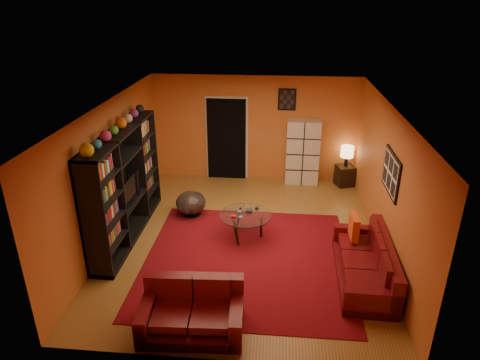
# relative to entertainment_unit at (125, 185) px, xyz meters

# --- Properties ---
(floor) EXTENTS (6.00, 6.00, 0.00)m
(floor) POSITION_rel_entertainment_unit_xyz_m (2.27, 0.00, -1.05)
(floor) COLOR brown
(floor) RESTS_ON ground
(ceiling) EXTENTS (6.00, 6.00, 0.00)m
(ceiling) POSITION_rel_entertainment_unit_xyz_m (2.27, 0.00, 1.55)
(ceiling) COLOR white
(ceiling) RESTS_ON wall_back
(wall_back) EXTENTS (6.00, 0.00, 6.00)m
(wall_back) POSITION_rel_entertainment_unit_xyz_m (2.27, 3.00, 0.25)
(wall_back) COLOR #C5672B
(wall_back) RESTS_ON floor
(wall_front) EXTENTS (6.00, 0.00, 6.00)m
(wall_front) POSITION_rel_entertainment_unit_xyz_m (2.27, -3.00, 0.25)
(wall_front) COLOR #C5672B
(wall_front) RESTS_ON floor
(wall_left) EXTENTS (0.00, 6.00, 6.00)m
(wall_left) POSITION_rel_entertainment_unit_xyz_m (-0.23, 0.00, 0.25)
(wall_left) COLOR #C5672B
(wall_left) RESTS_ON floor
(wall_right) EXTENTS (0.00, 6.00, 6.00)m
(wall_right) POSITION_rel_entertainment_unit_xyz_m (4.78, 0.00, 0.25)
(wall_right) COLOR #C5672B
(wall_right) RESTS_ON floor
(rug) EXTENTS (3.60, 3.60, 0.01)m
(rug) POSITION_rel_entertainment_unit_xyz_m (2.38, -0.70, -1.04)
(rug) COLOR #590A13
(rug) RESTS_ON floor
(doorway) EXTENTS (0.95, 0.10, 2.04)m
(doorway) POSITION_rel_entertainment_unit_xyz_m (1.57, 2.96, -0.03)
(doorway) COLOR black
(doorway) RESTS_ON floor
(wall_art_right) EXTENTS (0.03, 1.00, 0.70)m
(wall_art_right) POSITION_rel_entertainment_unit_xyz_m (4.75, -0.30, 0.55)
(wall_art_right) COLOR black
(wall_art_right) RESTS_ON wall_right
(wall_art_back) EXTENTS (0.42, 0.03, 0.52)m
(wall_art_back) POSITION_rel_entertainment_unit_xyz_m (3.02, 2.98, 1.00)
(wall_art_back) COLOR black
(wall_art_back) RESTS_ON wall_back
(entertainment_unit) EXTENTS (0.45, 3.00, 2.10)m
(entertainment_unit) POSITION_rel_entertainment_unit_xyz_m (0.00, 0.00, 0.00)
(entertainment_unit) COLOR black
(entertainment_unit) RESTS_ON floor
(tv) EXTENTS (0.88, 0.12, 0.51)m
(tv) POSITION_rel_entertainment_unit_xyz_m (0.05, -0.09, -0.08)
(tv) COLOR black
(tv) RESTS_ON entertainment_unit
(sofa) EXTENTS (0.89, 2.05, 0.85)m
(sofa) POSITION_rel_entertainment_unit_xyz_m (4.41, -1.06, -0.76)
(sofa) COLOR #540B12
(sofa) RESTS_ON rug
(loveseat) EXTENTS (1.47, 0.93, 0.85)m
(loveseat) POSITION_rel_entertainment_unit_xyz_m (1.74, -2.42, -0.76)
(loveseat) COLOR #540B12
(loveseat) RESTS_ON rug
(throw_pillow) EXTENTS (0.12, 0.42, 0.42)m
(throw_pillow) POSITION_rel_entertainment_unit_xyz_m (4.22, -0.45, -0.42)
(throw_pillow) COLOR #E44519
(throw_pillow) RESTS_ON sofa
(coffee_table) EXTENTS (0.99, 0.99, 0.49)m
(coffee_table) POSITION_rel_entertainment_unit_xyz_m (2.28, 0.05, -0.60)
(coffee_table) COLOR silver
(coffee_table) RESTS_ON floor
(storage_cabinet) EXTENTS (0.80, 0.36, 1.60)m
(storage_cabinet) POSITION_rel_entertainment_unit_xyz_m (3.46, 2.80, -0.25)
(storage_cabinet) COLOR silver
(storage_cabinet) RESTS_ON floor
(bowl_chair) EXTENTS (0.64, 0.64, 0.52)m
(bowl_chair) POSITION_rel_entertainment_unit_xyz_m (1.06, 0.87, -0.77)
(bowl_chair) COLOR black
(bowl_chair) RESTS_ON floor
(side_table) EXTENTS (0.50, 0.50, 0.50)m
(side_table) POSITION_rel_entertainment_unit_xyz_m (4.51, 2.75, -0.80)
(side_table) COLOR black
(side_table) RESTS_ON floor
(table_lamp) EXTENTS (0.31, 0.31, 0.51)m
(table_lamp) POSITION_rel_entertainment_unit_xyz_m (4.51, 2.75, -0.19)
(table_lamp) COLOR black
(table_lamp) RESTS_ON side_table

